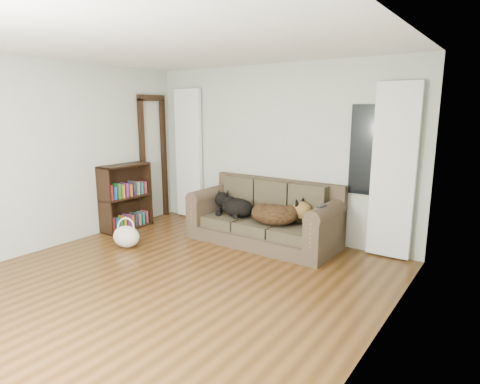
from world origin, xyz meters
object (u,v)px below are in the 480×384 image
Objects in this scene: sofa at (263,213)px; dog_shepherd at (278,214)px; bookshelf at (126,199)px; dog_black_lab at (236,207)px; tote_bag at (126,236)px.

dog_shepherd is at bearing -15.68° from sofa.
sofa is 2.04× the size of bookshelf.
sofa is at bearing 36.35° from dog_black_lab.
tote_bag is (-1.03, -1.25, -0.32)m from dog_black_lab.
dog_shepherd is at bearing 8.23° from bookshelf.
sofa is 3.42× the size of dog_black_lab.
dog_black_lab is 0.76m from dog_shepherd.
sofa reaches higher than tote_bag.
tote_bag is at bearing -45.10° from bookshelf.
sofa reaches higher than dog_shepherd.
dog_shepherd reaches higher than dog_black_lab.
sofa is 3.09× the size of dog_shepherd.
bookshelf is at bearing -126.24° from dog_black_lab.
sofa is 1.99m from tote_bag.
dog_black_lab is at bearing 15.29° from bookshelf.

